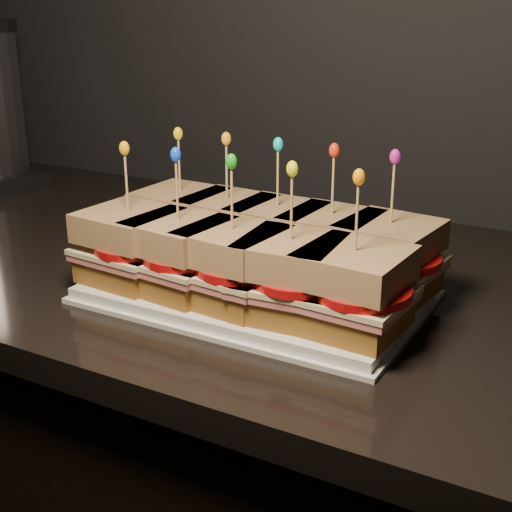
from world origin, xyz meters
The scene contains 73 objects.
granite_slab centered at (0.09, 1.68, 0.93)m, with size 2.59×0.66×0.04m, color black.
platter centered at (0.01, 1.58, 0.95)m, with size 0.38×0.23×0.02m, color white.
platter_rim centered at (0.01, 1.58, 0.95)m, with size 0.39×0.25×0.01m, color white.
sandwich_0_bread_bot centered at (-0.13, 1.63, 0.98)m, with size 0.10×0.10×0.03m, color brown.
sandwich_0_ham centered at (-0.13, 1.63, 1.00)m, with size 0.11×0.11×0.01m, color #B85452.
sandwich_0_cheese centered at (-0.13, 1.63, 1.00)m, with size 0.11×0.11×0.01m, color beige.
sandwich_0_tomato centered at (-0.12, 1.62, 1.01)m, with size 0.10×0.10×0.01m, color #B50C0D.
sandwich_0_bread_top centered at (-0.13, 1.63, 1.03)m, with size 0.10×0.10×0.03m, color #632D0C.
sandwich_0_pick centered at (-0.13, 1.63, 1.08)m, with size 0.00×0.00×0.09m, color tan.
sandwich_0_frill centered at (-0.13, 1.63, 1.12)m, with size 0.01×0.01×0.02m, color yellow.
sandwich_1_bread_bot centered at (-0.06, 1.63, 0.98)m, with size 0.10×0.10×0.03m, color brown.
sandwich_1_ham centered at (-0.06, 1.63, 1.00)m, with size 0.11×0.11×0.01m, color #B85452.
sandwich_1_cheese centered at (-0.06, 1.63, 1.00)m, with size 0.11×0.11×0.01m, color beige.
sandwich_1_tomato centered at (-0.05, 1.62, 1.01)m, with size 0.10×0.10×0.01m, color #B50C0D.
sandwich_1_bread_top centered at (-0.06, 1.63, 1.03)m, with size 0.10×0.10×0.03m, color #632D0C.
sandwich_1_pick centered at (-0.06, 1.63, 1.08)m, with size 0.00×0.00×0.09m, color tan.
sandwich_1_frill centered at (-0.06, 1.63, 1.12)m, with size 0.01×0.01×0.02m, color orange.
sandwich_2_bread_bot centered at (0.01, 1.63, 0.98)m, with size 0.10×0.10×0.03m, color brown.
sandwich_2_ham centered at (0.01, 1.63, 1.00)m, with size 0.11×0.11×0.01m, color #B85452.
sandwich_2_cheese centered at (0.01, 1.63, 1.00)m, with size 0.11×0.11×0.01m, color beige.
sandwich_2_tomato centered at (0.02, 1.62, 1.01)m, with size 0.10×0.10×0.01m, color #B50C0D.
sandwich_2_bread_top centered at (0.01, 1.63, 1.03)m, with size 0.10×0.10×0.03m, color #632D0C.
sandwich_2_pick centered at (0.01, 1.63, 1.08)m, with size 0.00×0.00×0.09m, color tan.
sandwich_2_frill centered at (0.01, 1.63, 1.12)m, with size 0.01×0.01×0.02m, color #0FC3B2.
sandwich_3_bread_bot centered at (0.08, 1.63, 0.98)m, with size 0.10×0.10×0.03m, color brown.
sandwich_3_ham centered at (0.08, 1.63, 1.00)m, with size 0.11×0.11×0.01m, color #B85452.
sandwich_3_cheese centered at (0.08, 1.63, 1.00)m, with size 0.11×0.11×0.01m, color beige.
sandwich_3_tomato centered at (0.10, 1.62, 1.01)m, with size 0.10×0.10×0.01m, color #B50C0D.
sandwich_3_bread_top centered at (0.08, 1.63, 1.03)m, with size 0.10×0.10×0.03m, color #632D0C.
sandwich_3_pick centered at (0.08, 1.63, 1.08)m, with size 0.00×0.00×0.09m, color tan.
sandwich_3_frill centered at (0.08, 1.63, 1.12)m, with size 0.01×0.01×0.02m, color red.
sandwich_4_bread_bot centered at (0.16, 1.63, 0.98)m, with size 0.10×0.10×0.03m, color brown.
sandwich_4_ham centered at (0.16, 1.63, 1.00)m, with size 0.11×0.11×0.01m, color #B85452.
sandwich_4_cheese centered at (0.16, 1.63, 1.00)m, with size 0.11×0.11×0.01m, color beige.
sandwich_4_tomato centered at (0.17, 1.62, 1.01)m, with size 0.10×0.10×0.01m, color #B50C0D.
sandwich_4_bread_top centered at (0.16, 1.63, 1.03)m, with size 0.10×0.10×0.03m, color #632D0C.
sandwich_4_pick centered at (0.16, 1.63, 1.08)m, with size 0.00×0.00×0.09m, color tan.
sandwich_4_frill centered at (0.16, 1.63, 1.12)m, with size 0.01×0.01×0.02m, color #C11C8D.
sandwich_5_bread_bot centered at (-0.13, 1.52, 0.98)m, with size 0.10×0.10×0.03m, color brown.
sandwich_5_ham centered at (-0.13, 1.52, 1.00)m, with size 0.11×0.11×0.01m, color #B85452.
sandwich_5_cheese centered at (-0.13, 1.52, 1.00)m, with size 0.11×0.11×0.01m, color beige.
sandwich_5_tomato centered at (-0.12, 1.52, 1.01)m, with size 0.10×0.10×0.01m, color #B50C0D.
sandwich_5_bread_top centered at (-0.13, 1.52, 1.03)m, with size 0.10×0.10×0.03m, color #632D0C.
sandwich_5_pick centered at (-0.13, 1.52, 1.08)m, with size 0.00×0.00×0.09m, color tan.
sandwich_5_frill centered at (-0.13, 1.52, 1.12)m, with size 0.01×0.01×0.02m, color #E69F0D.
sandwich_6_bread_bot centered at (-0.06, 1.52, 0.98)m, with size 0.10×0.10×0.03m, color brown.
sandwich_6_ham centered at (-0.06, 1.52, 1.00)m, with size 0.11×0.11×0.01m, color #B85452.
sandwich_6_cheese centered at (-0.06, 1.52, 1.00)m, with size 0.11×0.11×0.01m, color beige.
sandwich_6_tomato centered at (-0.05, 1.52, 1.01)m, with size 0.10×0.10×0.01m, color #B50C0D.
sandwich_6_bread_top centered at (-0.06, 1.52, 1.03)m, with size 0.10×0.10×0.03m, color #632D0C.
sandwich_6_pick centered at (-0.06, 1.52, 1.08)m, with size 0.00×0.00×0.09m, color tan.
sandwich_6_frill centered at (-0.06, 1.52, 1.12)m, with size 0.01×0.01×0.02m, color blue.
sandwich_7_bread_bot centered at (0.01, 1.52, 0.98)m, with size 0.10×0.10×0.03m, color brown.
sandwich_7_ham centered at (0.01, 1.52, 1.00)m, with size 0.11×0.11×0.01m, color #B85452.
sandwich_7_cheese centered at (0.01, 1.52, 1.00)m, with size 0.11×0.11×0.01m, color beige.
sandwich_7_tomato centered at (0.02, 1.52, 1.01)m, with size 0.10×0.10×0.01m, color #B50C0D.
sandwich_7_bread_top centered at (0.01, 1.52, 1.03)m, with size 0.10×0.10×0.03m, color #632D0C.
sandwich_7_pick centered at (0.01, 1.52, 1.08)m, with size 0.00×0.00×0.09m, color tan.
sandwich_7_frill centered at (0.01, 1.52, 1.12)m, with size 0.01×0.01×0.02m, color #19A914.
sandwich_8_bread_bot centered at (0.08, 1.52, 0.98)m, with size 0.10×0.10×0.03m, color brown.
sandwich_8_ham centered at (0.08, 1.52, 1.00)m, with size 0.11×0.11×0.01m, color #B85452.
sandwich_8_cheese centered at (0.08, 1.52, 1.00)m, with size 0.11×0.11×0.01m, color beige.
sandwich_8_tomato centered at (0.10, 1.52, 1.01)m, with size 0.10×0.10×0.01m, color #B50C0D.
sandwich_8_bread_top centered at (0.08, 1.52, 1.03)m, with size 0.10×0.10×0.03m, color #632D0C.
sandwich_8_pick centered at (0.08, 1.52, 1.08)m, with size 0.00×0.00×0.09m, color tan.
sandwich_8_frill centered at (0.08, 1.52, 1.12)m, with size 0.01×0.01×0.02m, color yellow.
sandwich_9_bread_bot centered at (0.16, 1.52, 0.98)m, with size 0.10×0.10×0.03m, color brown.
sandwich_9_ham centered at (0.16, 1.52, 1.00)m, with size 0.11×0.11×0.01m, color #B85452.
sandwich_9_cheese centered at (0.16, 1.52, 1.00)m, with size 0.11×0.11×0.01m, color beige.
sandwich_9_tomato centered at (0.17, 1.52, 1.01)m, with size 0.10×0.10×0.01m, color #B50C0D.
sandwich_9_bread_top centered at (0.16, 1.52, 1.03)m, with size 0.10×0.10×0.03m, color #632D0C.
sandwich_9_pick centered at (0.16, 1.52, 1.08)m, with size 0.00×0.00×0.09m, color tan.
sandwich_9_frill centered at (0.16, 1.52, 1.12)m, with size 0.01×0.01×0.02m, color orange.
Camera 1 is at (0.39, 0.89, 1.29)m, focal length 50.00 mm.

